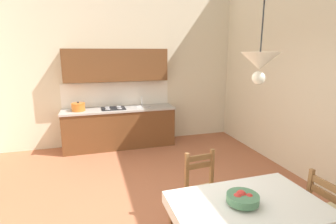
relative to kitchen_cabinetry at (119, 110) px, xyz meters
name	(u,v)px	position (x,y,z in m)	size (l,w,h in m)	color
ground_plane	(156,221)	(0.14, -2.89, -0.91)	(5.97, 6.92, 0.10)	#A86042
wall_back	(121,56)	(0.14, 0.33, 1.19)	(5.97, 0.12, 4.08)	beige
kitchen_cabinetry	(119,110)	(0.00, 0.00, 0.00)	(2.47, 0.63, 2.20)	brown
dining_table	(247,216)	(0.77, -3.97, -0.23)	(1.43, 0.92, 0.75)	brown
dining_chair_kitchen_side	(204,192)	(0.70, -3.16, -0.41)	(0.46, 0.46, 0.93)	#D1BC89
dining_chair_window_side	(331,217)	(1.76, -4.02, -0.41)	(0.44, 0.44, 0.93)	#D1BC89
fruit_bowl	(243,198)	(0.71, -3.96, -0.04)	(0.30, 0.30, 0.12)	#4C7F5B
pendant_lamp	(260,62)	(0.75, -4.00, 1.21)	(0.32, 0.32, 0.80)	black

